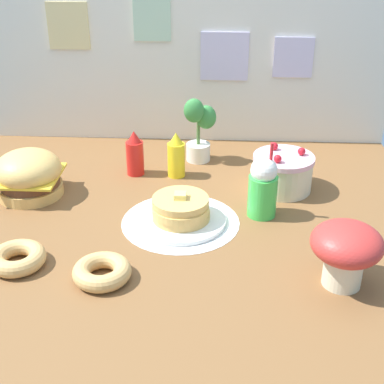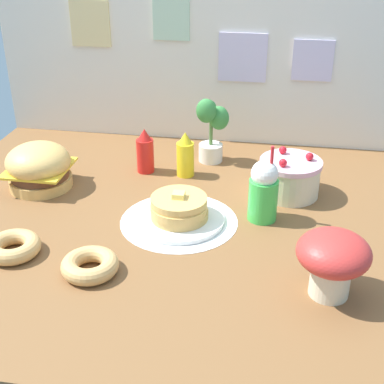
# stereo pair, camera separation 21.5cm
# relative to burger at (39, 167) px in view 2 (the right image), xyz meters

# --- Properties ---
(ground_plane) EXTENTS (2.10, 1.77, 0.02)m
(ground_plane) POSITION_rel_burger_xyz_m (0.61, -0.20, -0.11)
(ground_plane) COLOR brown
(back_wall) EXTENTS (2.10, 0.04, 0.89)m
(back_wall) POSITION_rel_burger_xyz_m (0.61, 0.68, 0.35)
(back_wall) COLOR silver
(back_wall) RESTS_ON ground_plane
(doily_mat) EXTENTS (0.47, 0.47, 0.00)m
(doily_mat) POSITION_rel_burger_xyz_m (0.66, -0.20, -0.09)
(doily_mat) COLOR white
(doily_mat) RESTS_ON ground_plane
(burger) EXTENTS (0.28, 0.28, 0.20)m
(burger) POSITION_rel_burger_xyz_m (0.00, 0.00, 0.00)
(burger) COLOR #DBA859
(burger) RESTS_ON ground_plane
(pancake_stack) EXTENTS (0.36, 0.36, 0.13)m
(pancake_stack) POSITION_rel_burger_xyz_m (0.66, -0.20, -0.05)
(pancake_stack) COLOR white
(pancake_stack) RESTS_ON doily_mat
(layer_cake) EXTENTS (0.27, 0.27, 0.19)m
(layer_cake) POSITION_rel_burger_xyz_m (1.09, 0.11, -0.02)
(layer_cake) COLOR beige
(layer_cake) RESTS_ON ground_plane
(ketchup_bottle) EXTENTS (0.08, 0.08, 0.21)m
(ketchup_bottle) POSITION_rel_burger_xyz_m (0.42, 0.23, 0.00)
(ketchup_bottle) COLOR red
(ketchup_bottle) RESTS_ON ground_plane
(mustard_bottle) EXTENTS (0.08, 0.08, 0.21)m
(mustard_bottle) POSITION_rel_burger_xyz_m (0.62, 0.22, 0.00)
(mustard_bottle) COLOR yellow
(mustard_bottle) RESTS_ON ground_plane
(cream_soda_cup) EXTENTS (0.12, 0.12, 0.32)m
(cream_soda_cup) POSITION_rel_burger_xyz_m (0.99, -0.12, 0.03)
(cream_soda_cup) COLOR green
(cream_soda_cup) RESTS_ON ground_plane
(donut_pink_glaze) EXTENTS (0.20, 0.20, 0.06)m
(donut_pink_glaze) POSITION_rel_burger_xyz_m (0.12, -0.52, -0.06)
(donut_pink_glaze) COLOR tan
(donut_pink_glaze) RESTS_ON ground_plane
(donut_chocolate) EXTENTS (0.20, 0.20, 0.06)m
(donut_chocolate) POSITION_rel_burger_xyz_m (0.43, -0.58, -0.06)
(donut_chocolate) COLOR tan
(donut_chocolate) RESTS_ON ground_plane
(potted_plant) EXTENTS (0.16, 0.12, 0.32)m
(potted_plant) POSITION_rel_burger_xyz_m (0.71, 0.40, 0.08)
(potted_plant) COLOR white
(potted_plant) RESTS_ON ground_plane
(mushroom_stool) EXTENTS (0.23, 0.23, 0.22)m
(mushroom_stool) POSITION_rel_burger_xyz_m (1.22, -0.56, 0.04)
(mushroom_stool) COLOR beige
(mushroom_stool) RESTS_ON ground_plane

